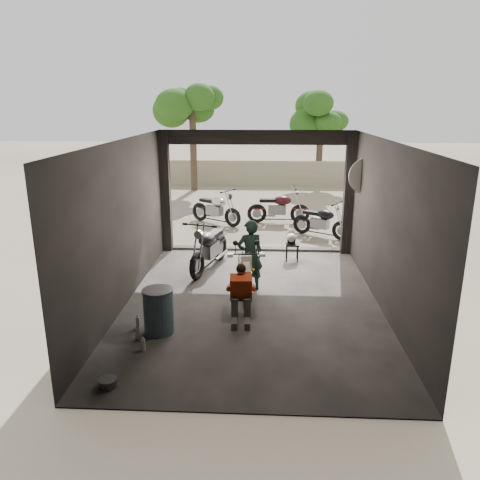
# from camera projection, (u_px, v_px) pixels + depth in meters

# --- Properties ---
(ground) EXTENTS (80.00, 80.00, 0.00)m
(ground) POSITION_uv_depth(u_px,v_px,m) (252.00, 303.00, 9.36)
(ground) COLOR #7A6D56
(ground) RESTS_ON ground
(garage) EXTENTS (7.00, 7.13, 3.20)m
(garage) POSITION_uv_depth(u_px,v_px,m) (253.00, 234.00, 9.53)
(garage) COLOR #2D2B28
(garage) RESTS_ON ground
(boundary_wall) EXTENTS (18.00, 0.30, 1.20)m
(boundary_wall) POSITION_uv_depth(u_px,v_px,m) (260.00, 173.00, 22.61)
(boundary_wall) COLOR gray
(boundary_wall) RESTS_ON ground
(tree_left) EXTENTS (2.20, 2.20, 5.60)m
(tree_left) POSITION_uv_depth(u_px,v_px,m) (192.00, 100.00, 20.37)
(tree_left) COLOR #382B1E
(tree_left) RESTS_ON ground
(tree_right) EXTENTS (2.20, 2.20, 5.00)m
(tree_right) POSITION_uv_depth(u_px,v_px,m) (321.00, 110.00, 21.63)
(tree_right) COLOR #382B1E
(tree_right) RESTS_ON ground
(main_bike) EXTENTS (0.87, 1.74, 1.11)m
(main_bike) POSITION_uv_depth(u_px,v_px,m) (244.00, 271.00, 9.53)
(main_bike) COLOR beige
(main_bike) RESTS_ON ground
(left_bike) EXTENTS (1.23, 1.99, 1.25)m
(left_bike) POSITION_uv_depth(u_px,v_px,m) (209.00, 244.00, 11.10)
(left_bike) COLOR black
(left_bike) RESTS_ON ground
(outside_bike_a) EXTENTS (1.86, 1.56, 1.18)m
(outside_bike_a) POSITION_uv_depth(u_px,v_px,m) (216.00, 206.00, 15.34)
(outside_bike_a) COLOR black
(outside_bike_a) RESTS_ON ground
(outside_bike_b) EXTENTS (1.81, 0.77, 1.22)m
(outside_bike_b) POSITION_uv_depth(u_px,v_px,m) (279.00, 205.00, 15.43)
(outside_bike_b) COLOR #3D0E13
(outside_bike_b) RESTS_ON ground
(outside_bike_c) EXTENTS (1.74, 1.46, 1.11)m
(outside_bike_c) POSITION_uv_depth(u_px,v_px,m) (321.00, 219.00, 13.82)
(outside_bike_c) COLOR black
(outside_bike_c) RESTS_ON ground
(rider) EXTENTS (0.65, 0.52, 1.54)m
(rider) POSITION_uv_depth(u_px,v_px,m) (250.00, 255.00, 9.83)
(rider) COLOR black
(rider) RESTS_ON ground
(mechanic) EXTENTS (0.56, 0.74, 1.04)m
(mechanic) POSITION_uv_depth(u_px,v_px,m) (241.00, 296.00, 8.38)
(mechanic) COLOR #B93B18
(mechanic) RESTS_ON ground
(stool) EXTENTS (0.33, 0.33, 0.46)m
(stool) POSITION_uv_depth(u_px,v_px,m) (292.00, 246.00, 11.76)
(stool) COLOR black
(stool) RESTS_ON ground
(helmet) EXTENTS (0.28, 0.30, 0.25)m
(helmet) POSITION_uv_depth(u_px,v_px,m) (291.00, 238.00, 11.76)
(helmet) COLOR silver
(helmet) RESTS_ON stool
(oil_drum) EXTENTS (0.55, 0.55, 0.80)m
(oil_drum) POSITION_uv_depth(u_px,v_px,m) (159.00, 312.00, 8.05)
(oil_drum) COLOR #394E60
(oil_drum) RESTS_ON ground
(sign_post) EXTENTS (0.87, 0.08, 2.62)m
(sign_post) POSITION_uv_depth(u_px,v_px,m) (366.00, 193.00, 11.22)
(sign_post) COLOR black
(sign_post) RESTS_ON ground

